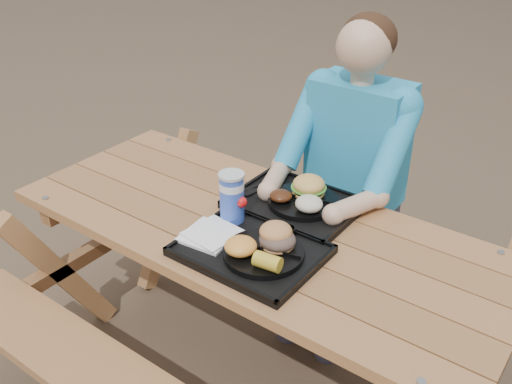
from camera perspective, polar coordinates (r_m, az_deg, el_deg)
The scene contains 18 objects.
ground at distance 2.51m, azimuth 0.00°, elevation -17.75°, with size 60.00×60.00×0.00m, color #999999.
picnic_table at distance 2.25m, azimuth 0.00°, elevation -11.26°, with size 1.80×1.49×0.75m, color #999999, non-canonical shape.
tray_near at distance 1.86m, azimuth -0.53°, elevation -5.97°, with size 0.45×0.35×0.02m, color black.
tray_far at distance 2.12m, azimuth 3.88°, elevation -1.28°, with size 0.45×0.35×0.02m, color black.
plate_near at distance 1.82m, azimuth 0.76°, elevation -6.13°, with size 0.26×0.26×0.02m, color black.
plate_far at distance 2.10m, azimuth 4.74°, elevation -0.94°, with size 0.26×0.26×0.02m, color black.
napkin_stack at distance 1.92m, azimuth -4.72°, elevation -4.25°, with size 0.17×0.17×0.02m, color white.
soda_cup at distance 1.96m, azimuth -2.42°, elevation -0.63°, with size 0.08×0.08×0.17m, color #173AB0.
condiment_bbq at distance 1.94m, azimuth 1.71°, elevation -3.47°, with size 0.05×0.05×0.03m, color black.
condiment_mustard at distance 1.92m, azimuth 3.17°, elevation -3.99°, with size 0.05×0.05×0.03m, color yellow.
sandwich at distance 1.81m, azimuth 2.17°, elevation -3.88°, with size 0.11×0.11×0.12m, color #C78146, non-canonical shape.
mac_cheese at distance 1.79m, azimuth -1.55°, elevation -5.44°, with size 0.10×0.10×0.05m, color #F0A43F.
corn_cob at distance 1.73m, azimuth 1.16°, elevation -6.97°, with size 0.08×0.08×0.05m, color gold, non-canonical shape.
cutlery_far at distance 2.19m, azimuth 0.40°, elevation 0.40°, with size 0.03×0.16×0.01m, color black.
burger at distance 2.11m, azimuth 5.33°, elevation 1.15°, with size 0.12×0.12×0.11m, color #DFA84F, non-canonical shape.
baked_beans at distance 2.07m, azimuth 2.51°, elevation -0.39°, with size 0.08×0.08×0.04m, color #45200D.
potato_salad at distance 2.02m, azimuth 5.32°, elevation -1.17°, with size 0.10×0.10×0.05m, color beige.
diner at distance 2.46m, azimuth 9.50°, elevation -0.12°, with size 0.48×0.84×1.28m, color #16A08F, non-canonical shape.
Camera 1 is at (1.01, -1.36, 1.85)m, focal length 40.00 mm.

